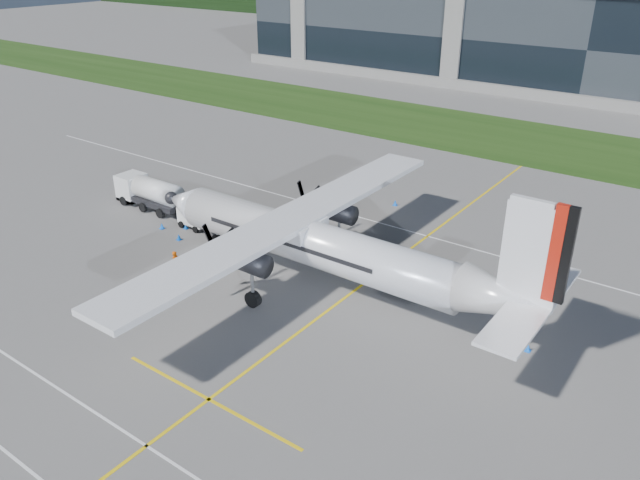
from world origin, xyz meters
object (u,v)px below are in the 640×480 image
(safety_cone_stbdwing, at_px, (395,203))
(safety_cone_nose_port, at_px, (179,237))
(fuel_tanker_truck, at_px, (146,192))
(safety_cone_nose_stbd, at_px, (186,226))
(baggage_tug, at_px, (195,218))
(safety_cone_tail, at_px, (528,347))
(turboprop_aircraft, at_px, (326,223))
(ground_crew_person, at_px, (176,261))
(safety_cone_fwd, at_px, (162,226))

(safety_cone_stbdwing, height_order, safety_cone_nose_port, same)
(safety_cone_nose_port, bearing_deg, fuel_tanker_truck, 157.13)
(fuel_tanker_truck, relative_size, safety_cone_nose_stbd, 14.58)
(baggage_tug, relative_size, safety_cone_tail, 5.49)
(turboprop_aircraft, xyz_separation_m, safety_cone_nose_stbd, (-14.57, 0.95, -4.44))
(safety_cone_tail, bearing_deg, ground_crew_person, -166.46)
(turboprop_aircraft, distance_m, safety_cone_tail, 14.25)
(safety_cone_fwd, height_order, safety_cone_tail, same)
(safety_cone_fwd, bearing_deg, safety_cone_tail, 1.82)
(turboprop_aircraft, bearing_deg, ground_crew_person, -152.93)
(baggage_tug, bearing_deg, safety_cone_stbdwing, 51.33)
(fuel_tanker_truck, distance_m, ground_crew_person, 13.42)
(turboprop_aircraft, relative_size, safety_cone_nose_stbd, 62.56)
(turboprop_aircraft, relative_size, fuel_tanker_truck, 4.29)
(safety_cone_nose_stbd, height_order, safety_cone_tail, same)
(ground_crew_person, relative_size, safety_cone_stbdwing, 4.08)
(safety_cone_tail, bearing_deg, turboprop_aircraft, -176.89)
(safety_cone_nose_stbd, height_order, safety_cone_nose_port, same)
(safety_cone_nose_port, bearing_deg, safety_cone_tail, 3.34)
(turboprop_aircraft, distance_m, safety_cone_nose_port, 14.19)
(safety_cone_fwd, bearing_deg, ground_crew_person, -33.88)
(safety_cone_nose_stbd, bearing_deg, fuel_tanker_truck, 168.20)
(fuel_tanker_truck, height_order, ground_crew_person, fuel_tanker_truck)
(ground_crew_person, xyz_separation_m, safety_cone_nose_port, (-4.11, 3.93, -0.77))
(safety_cone_stbdwing, height_order, safety_cone_tail, same)
(safety_cone_fwd, height_order, safety_cone_nose_stbd, same)
(fuel_tanker_truck, distance_m, safety_cone_nose_stbd, 6.43)
(safety_cone_nose_stbd, bearing_deg, turboprop_aircraft, -3.74)
(fuel_tanker_truck, height_order, safety_cone_fwd, fuel_tanker_truck)
(safety_cone_nose_stbd, bearing_deg, safety_cone_tail, -0.44)
(baggage_tug, xyz_separation_m, safety_cone_nose_port, (0.76, -2.47, -0.57))
(turboprop_aircraft, xyz_separation_m, ground_crew_person, (-9.34, -4.77, -3.67))
(ground_crew_person, height_order, safety_cone_tail, ground_crew_person)
(ground_crew_person, relative_size, safety_cone_nose_stbd, 4.08)
(baggage_tug, height_order, safety_cone_nose_port, baggage_tug)
(safety_cone_fwd, xyz_separation_m, safety_cone_nose_stbd, (1.57, 1.16, 0.00))
(ground_crew_person, distance_m, safety_cone_tail, 23.53)
(ground_crew_person, relative_size, safety_cone_tail, 4.08)
(baggage_tug, xyz_separation_m, safety_cone_stbdwing, (10.85, 13.56, -0.57))
(fuel_tanker_truck, distance_m, safety_cone_stbdwing, 21.73)
(fuel_tanker_truck, bearing_deg, safety_cone_nose_port, -22.87)
(ground_crew_person, bearing_deg, safety_cone_tail, -76.43)
(fuel_tanker_truck, relative_size, safety_cone_nose_port, 14.58)
(fuel_tanker_truck, distance_m, safety_cone_fwd, 5.36)
(baggage_tug, distance_m, safety_cone_tail, 27.75)
(safety_cone_nose_stbd, relative_size, safety_cone_nose_port, 1.00)
(safety_cone_tail, xyz_separation_m, safety_cone_nose_port, (-26.97, -1.58, 0.00))
(safety_cone_stbdwing, bearing_deg, safety_cone_nose_port, -122.20)
(ground_crew_person, relative_size, safety_cone_fwd, 4.08)
(safety_cone_fwd, relative_size, safety_cone_nose_port, 1.00)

